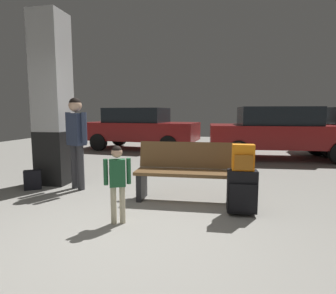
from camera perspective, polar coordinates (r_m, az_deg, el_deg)
The scene contains 10 objects.
ground_plane at distance 6.94m, azimuth 2.28°, elevation -4.65°, with size 18.00×18.00×0.10m, color gray.
structural_pillar at distance 5.75m, azimuth -22.31°, elevation 8.62°, with size 0.57×0.57×3.16m.
bench at distance 4.38m, azimuth 4.09°, elevation -5.01°, with size 1.62×0.58×0.89m.
suitcase at distance 3.87m, azimuth 14.74°, elevation -8.70°, with size 0.39×0.25×0.60m.
backpack_bright at distance 3.78m, azimuth 14.95°, elevation -2.10°, with size 0.29×0.20×0.34m.
child at distance 3.46m, azimuth -10.23°, elevation -5.81°, with size 0.30×0.18×0.96m.
adult at distance 5.16m, azimuth -18.08°, elevation 2.65°, with size 0.50×0.31×1.61m.
backpack_dark_floor at distance 5.56m, azimuth -25.70°, elevation -6.02°, with size 0.32×0.30×0.34m.
parked_car_far at distance 10.40m, azimuth -5.70°, elevation 3.97°, with size 4.25×2.11×1.51m.
parked_car_near at distance 8.84m, azimuth 21.74°, elevation 2.97°, with size 4.20×2.01×1.51m.
Camera 1 is at (1.06, -2.71, 1.35)m, focal length 30.12 mm.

